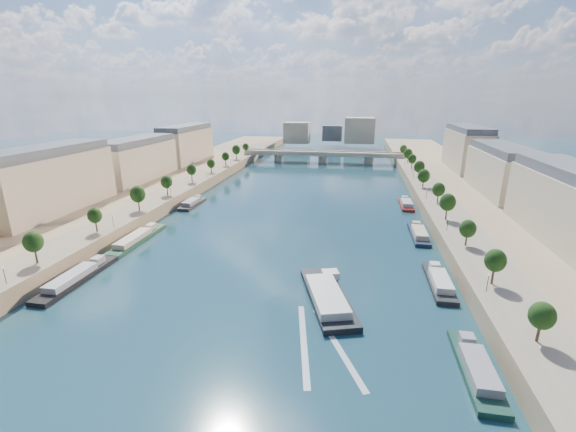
% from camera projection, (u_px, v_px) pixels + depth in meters
% --- Properties ---
extents(ground, '(700.00, 700.00, 0.00)m').
position_uv_depth(ground, '(290.00, 222.00, 144.83)').
color(ground, '#0B2933').
rests_on(ground, ground).
extents(quay_left, '(44.00, 520.00, 5.00)m').
position_uv_depth(quay_left, '(115.00, 206.00, 156.14)').
color(quay_left, '#9E8460').
rests_on(quay_left, ground).
extents(quay_right, '(44.00, 520.00, 5.00)m').
position_uv_depth(quay_right, '(496.00, 227.00, 132.02)').
color(quay_right, '#9E8460').
rests_on(quay_right, ground).
extents(pave_left, '(14.00, 520.00, 0.10)m').
position_uv_depth(pave_left, '(149.00, 202.00, 152.87)').
color(pave_left, gray).
rests_on(pave_left, quay_left).
extents(pave_right, '(14.00, 520.00, 0.10)m').
position_uv_depth(pave_right, '(451.00, 217.00, 133.77)').
color(pave_right, gray).
rests_on(pave_right, quay_right).
extents(trees_left, '(4.80, 268.80, 8.26)m').
position_uv_depth(trees_left, '(155.00, 188.00, 152.79)').
color(trees_left, '#382B1E').
rests_on(trees_left, ground).
extents(trees_right, '(4.80, 268.80, 8.26)m').
position_uv_depth(trees_right, '(441.00, 195.00, 141.87)').
color(trees_right, '#382B1E').
rests_on(trees_right, ground).
extents(lamps_left, '(0.36, 200.36, 4.28)m').
position_uv_depth(lamps_left, '(145.00, 202.00, 141.90)').
color(lamps_left, black).
rests_on(lamps_left, ground).
extents(lamps_right, '(0.36, 200.36, 4.28)m').
position_uv_depth(lamps_right, '(436.00, 205.00, 138.40)').
color(lamps_right, black).
rests_on(lamps_right, ground).
extents(buildings_left, '(16.00, 226.00, 23.20)m').
position_uv_depth(buildings_left, '(100.00, 166.00, 165.43)').
color(buildings_left, '#C4B296').
rests_on(buildings_left, ground).
extents(buildings_right, '(16.00, 226.00, 23.20)m').
position_uv_depth(buildings_right, '(531.00, 181.00, 136.94)').
color(buildings_right, '#C4B296').
rests_on(buildings_right, ground).
extents(skyline, '(79.00, 42.00, 22.00)m').
position_uv_depth(skyline, '(335.00, 132.00, 346.15)').
color(skyline, '#C4B296').
rests_on(skyline, ground).
extents(bridge, '(112.00, 12.00, 8.15)m').
position_uv_depth(bridge, '(323.00, 155.00, 271.99)').
color(bridge, '#C1B79E').
rests_on(bridge, ground).
extents(tour_barge, '(16.24, 29.48, 3.85)m').
position_uv_depth(tour_barge, '(327.00, 296.00, 89.04)').
color(tour_barge, black).
rests_on(tour_barge, ground).
extents(wake, '(15.28, 25.79, 0.04)m').
position_uv_depth(wake, '(320.00, 343.00, 73.78)').
color(wake, silver).
rests_on(wake, ground).
extents(moored_barges_left, '(5.00, 157.75, 3.60)m').
position_uv_depth(moored_barges_left, '(73.00, 280.00, 97.13)').
color(moored_barges_left, '#161A31').
rests_on(moored_barges_left, ground).
extents(moored_barges_right, '(5.00, 166.44, 3.60)m').
position_uv_depth(moored_barges_right, '(441.00, 286.00, 94.21)').
color(moored_barges_right, black).
rests_on(moored_barges_right, ground).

